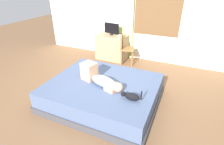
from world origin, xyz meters
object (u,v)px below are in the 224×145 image
bed (103,92)px  tv_monitor (112,29)px  cup (119,36)px  chair_by_desk (125,47)px  person_lying (100,78)px  cat (131,96)px  desk (112,47)px

bed → tv_monitor: (-0.77, 2.11, 0.71)m
cup → chair_by_desk: 0.34m
person_lying → cat: (0.71, -0.26, -0.05)m
person_lying → desk: size_ratio=1.04×
desk → tv_monitor: tv_monitor is taller
bed → cat: 0.78m
chair_by_desk → desk: bearing=157.5°
person_lying → cat: bearing=-19.9°
cat → cup: (-1.12, 2.25, 0.27)m
desk → tv_monitor: bearing=180.0°
desk → cup: (0.29, -0.16, 0.41)m
person_lying → tv_monitor: tv_monitor is taller
bed → cup: 2.08m
bed → chair_by_desk: size_ratio=2.44×
bed → chair_by_desk: 1.95m
person_lying → cup: bearing=101.7°
desk → person_lying: bearing=-71.9°
tv_monitor → chair_by_desk: size_ratio=0.56×
desk → chair_by_desk: 0.55m
cup → chair_by_desk: chair_by_desk is taller
tv_monitor → cup: (0.31, -0.16, -0.14)m
chair_by_desk → tv_monitor: bearing=158.4°
desk → cup: bearing=-28.7°
chair_by_desk → cat: bearing=-67.3°
desk → cup: 0.53m
bed → person_lying: person_lying is taller
person_lying → cup: (-0.41, 1.99, 0.23)m
desk → cat: bearing=-59.6°
tv_monitor → chair_by_desk: 0.69m
cup → tv_monitor: bearing=153.0°
person_lying → desk: (-0.70, 2.15, -0.18)m
cup → bed: bearing=-76.9°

